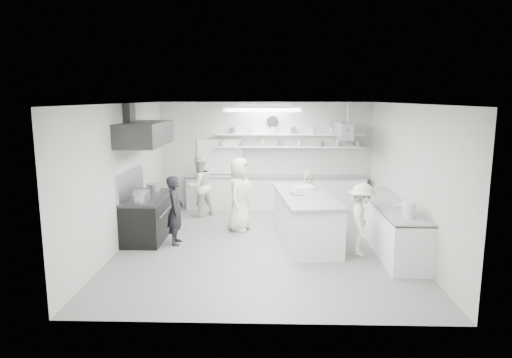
{
  "coord_description": "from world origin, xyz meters",
  "views": [
    {
      "loc": [
        0.12,
        -9.38,
        3.12
      ],
      "look_at": [
        -0.18,
        0.6,
        1.32
      ],
      "focal_mm": 31.77,
      "sensor_mm": 36.0,
      "label": 1
    }
  ],
  "objects_px": {
    "stove": "(148,218)",
    "cook_back": "(199,186)",
    "cook_stove": "(176,210)",
    "prep_island": "(305,219)",
    "right_counter": "(390,227)",
    "back_counter": "(276,193)"
  },
  "relations": [
    {
      "from": "prep_island",
      "to": "cook_back",
      "type": "height_order",
      "value": "cook_back"
    },
    {
      "from": "back_counter",
      "to": "right_counter",
      "type": "xyz_separation_m",
      "value": [
        2.35,
        -3.4,
        0.01
      ]
    },
    {
      "from": "right_counter",
      "to": "cook_stove",
      "type": "height_order",
      "value": "cook_stove"
    },
    {
      "from": "back_counter",
      "to": "prep_island",
      "type": "relative_size",
      "value": 1.83
    },
    {
      "from": "right_counter",
      "to": "prep_island",
      "type": "height_order",
      "value": "prep_island"
    },
    {
      "from": "stove",
      "to": "prep_island",
      "type": "bearing_deg",
      "value": -2.26
    },
    {
      "from": "stove",
      "to": "cook_back",
      "type": "height_order",
      "value": "cook_back"
    },
    {
      "from": "right_counter",
      "to": "cook_back",
      "type": "xyz_separation_m",
      "value": [
        -4.39,
        2.53,
        0.34
      ]
    },
    {
      "from": "cook_back",
      "to": "right_counter",
      "type": "bearing_deg",
      "value": 109.02
    },
    {
      "from": "stove",
      "to": "cook_stove",
      "type": "distance_m",
      "value": 0.88
    },
    {
      "from": "stove",
      "to": "back_counter",
      "type": "xyz_separation_m",
      "value": [
        2.9,
        2.8,
        0.01
      ]
    },
    {
      "from": "cook_stove",
      "to": "cook_back",
      "type": "distance_m",
      "value": 2.37
    },
    {
      "from": "cook_stove",
      "to": "cook_back",
      "type": "relative_size",
      "value": 0.92
    },
    {
      "from": "cook_back",
      "to": "cook_stove",
      "type": "bearing_deg",
      "value": 45.35
    },
    {
      "from": "back_counter",
      "to": "cook_back",
      "type": "height_order",
      "value": "cook_back"
    },
    {
      "from": "cook_stove",
      "to": "prep_island",
      "type": "bearing_deg",
      "value": -87.81
    },
    {
      "from": "back_counter",
      "to": "cook_back",
      "type": "relative_size",
      "value": 3.08
    },
    {
      "from": "stove",
      "to": "right_counter",
      "type": "bearing_deg",
      "value": -6.52
    },
    {
      "from": "back_counter",
      "to": "cook_back",
      "type": "distance_m",
      "value": 2.24
    },
    {
      "from": "cook_back",
      "to": "stove",
      "type": "bearing_deg",
      "value": 24.9
    },
    {
      "from": "prep_island",
      "to": "cook_stove",
      "type": "xyz_separation_m",
      "value": [
        -2.8,
        -0.29,
        0.24
      ]
    },
    {
      "from": "right_counter",
      "to": "cook_back",
      "type": "height_order",
      "value": "cook_back"
    }
  ]
}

